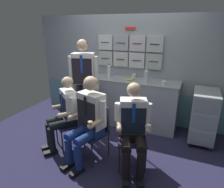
# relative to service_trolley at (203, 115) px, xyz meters

# --- Properties ---
(ground) EXTENTS (4.80, 4.80, 0.04)m
(ground) POSITION_rel_service_trolley_xyz_m (-1.51, -0.97, -0.51)
(ground) COLOR #262443
(galley_bulkhead) EXTENTS (4.20, 0.14, 2.15)m
(galley_bulkhead) POSITION_rel_service_trolley_xyz_m (-1.51, 0.40, 0.57)
(galley_bulkhead) COLOR #939DA7
(galley_bulkhead) RESTS_ON ground
(galley_counter) EXTENTS (1.74, 0.53, 0.95)m
(galley_counter) POSITION_rel_service_trolley_xyz_m (-1.29, 0.12, -0.02)
(galley_counter) COLOR #A2ACB1
(galley_counter) RESTS_ON ground
(service_trolley) EXTENTS (0.40, 0.65, 0.92)m
(service_trolley) POSITION_rel_service_trolley_xyz_m (0.00, 0.00, 0.00)
(service_trolley) COLOR black
(service_trolley) RESTS_ON ground
(folding_chair_left) EXTENTS (0.56, 0.56, 0.82)m
(folding_chair_left) POSITION_rel_service_trolley_xyz_m (-1.97, -0.96, 0.01)
(folding_chair_left) COLOR #2D2D33
(folding_chair_left) RESTS_ON ground
(crew_member_left) EXTENTS (0.60, 0.64, 1.20)m
(crew_member_left) POSITION_rel_service_trolley_xyz_m (-2.07, -1.09, 0.16)
(crew_member_left) COLOR black
(crew_member_left) RESTS_ON ground
(folding_chair_center) EXTENTS (0.50, 0.50, 0.82)m
(folding_chair_center) POSITION_rel_service_trolley_xyz_m (-1.51, -1.08, 0.01)
(folding_chair_center) COLOR #2D2D33
(folding_chair_center) RESTS_ON ground
(crew_member_center) EXTENTS (0.55, 0.71, 1.29)m
(crew_member_center) POSITION_rel_service_trolley_xyz_m (-1.56, -1.23, 0.22)
(crew_member_center) COLOR black
(crew_member_center) RESTS_ON ground
(folding_chair_near_trolley) EXTENTS (0.52, 0.52, 0.82)m
(folding_chair_near_trolley) POSITION_rel_service_trolley_xyz_m (-0.96, -1.01, 0.01)
(folding_chair_near_trolley) COLOR #2D2D33
(folding_chair_near_trolley) RESTS_ON ground
(crew_member_near_trolley) EXTENTS (0.55, 0.68, 1.25)m
(crew_member_near_trolley) POSITION_rel_service_trolley_xyz_m (-0.91, -1.15, 0.19)
(crew_member_near_trolley) COLOR black
(crew_member_near_trolley) RESTS_ON ground
(crew_member_standing) EXTENTS (0.52, 0.35, 1.72)m
(crew_member_standing) POSITION_rel_service_trolley_xyz_m (-2.07, -0.45, 0.54)
(crew_member_standing) COLOR black
(crew_member_standing) RESTS_ON ground
(water_bottle_clear) EXTENTS (0.07, 0.07, 0.25)m
(water_bottle_clear) POSITION_rel_service_trolley_xyz_m (-1.04, 0.05, 0.58)
(water_bottle_clear) COLOR silver
(water_bottle_clear) RESTS_ON galley_counter
(sparkling_bottle_green) EXTENTS (0.07, 0.07, 0.28)m
(sparkling_bottle_green) POSITION_rel_service_trolley_xyz_m (-1.80, 0.08, 0.59)
(sparkling_bottle_green) COLOR silver
(sparkling_bottle_green) RESTS_ON galley_counter
(paper_cup_blue) EXTENTS (0.07, 0.07, 0.08)m
(paper_cup_blue) POSITION_rel_service_trolley_xyz_m (-1.35, 0.28, 0.50)
(paper_cup_blue) COLOR white
(paper_cup_blue) RESTS_ON galley_counter
(espresso_cup_small) EXTENTS (0.07, 0.07, 0.07)m
(espresso_cup_small) POSITION_rel_service_trolley_xyz_m (-0.71, 0.01, 0.49)
(espresso_cup_small) COLOR white
(espresso_cup_small) RESTS_ON galley_counter
(snack_banana) EXTENTS (0.17, 0.10, 0.04)m
(snack_banana) POSITION_rel_service_trolley_xyz_m (-1.35, 0.03, 0.48)
(snack_banana) COLOR yellow
(snack_banana) RESTS_ON galley_counter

